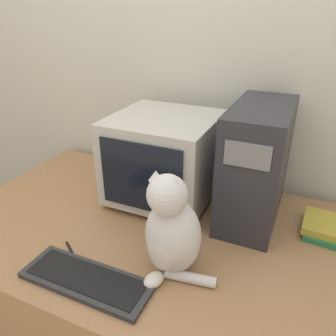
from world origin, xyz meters
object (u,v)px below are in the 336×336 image
(pen, at_px, (73,254))
(book_stack, at_px, (324,227))
(cat, at_px, (171,231))
(keyboard, at_px, (87,280))
(computer_tower, at_px, (256,164))
(crt_monitor, at_px, (164,158))

(pen, bearing_deg, book_stack, 32.09)
(cat, bearing_deg, keyboard, -129.09)
(computer_tower, xyz_separation_m, keyboard, (-0.39, -0.59, -0.22))
(keyboard, height_order, pen, keyboard)
(keyboard, bearing_deg, pen, 145.43)
(cat, distance_m, pen, 0.38)
(keyboard, bearing_deg, crt_monitor, 89.32)
(cat, height_order, book_stack, cat)
(cat, height_order, pen, cat)
(cat, relative_size, pen, 2.80)
(crt_monitor, bearing_deg, keyboard, -90.68)
(keyboard, distance_m, cat, 0.31)
(crt_monitor, xyz_separation_m, computer_tower, (0.38, 0.03, 0.03))
(book_stack, bearing_deg, computer_tower, 177.79)
(crt_monitor, relative_size, computer_tower, 0.92)
(computer_tower, bearing_deg, crt_monitor, -176.01)
(computer_tower, distance_m, keyboard, 0.74)
(crt_monitor, distance_m, cat, 0.46)
(book_stack, distance_m, pen, 0.94)
(crt_monitor, bearing_deg, pen, -104.95)
(pen, bearing_deg, computer_tower, 44.85)
(cat, bearing_deg, pen, -152.67)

